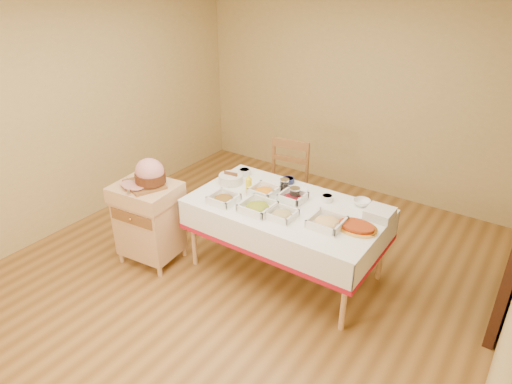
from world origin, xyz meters
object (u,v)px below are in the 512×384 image
plate_stack (380,213)px  preserve_jar_right (295,195)px  dining_table (286,220)px  brass_platter (357,227)px  mustard_bottle (249,185)px  preserve_jar_left (284,185)px  butcher_cart (149,218)px  dining_chair (284,187)px  bread_basket (231,179)px  ham_on_board (149,174)px

plate_stack → preserve_jar_right: bearing=-169.9°
plate_stack → dining_table: bearing=-161.7°
brass_platter → mustard_bottle: bearing=178.0°
preserve_jar_left → plate_stack: (0.98, 0.01, -0.01)m
butcher_cart → dining_chair: (0.81, 1.29, 0.05)m
plate_stack → preserve_jar_left: bearing=-179.2°
preserve_jar_left → preserve_jar_right: size_ratio=0.92×
mustard_bottle → plate_stack: (1.24, 0.26, -0.04)m
dining_chair → preserve_jar_left: (0.26, -0.44, 0.28)m
mustard_bottle → bread_basket: 0.28m
dining_table → preserve_jar_left: (-0.18, 0.25, 0.21)m
butcher_cart → ham_on_board: bearing=38.1°
dining_chair → preserve_jar_left: 0.58m
butcher_cart → plate_stack: bearing=22.9°
dining_chair → mustard_bottle: bearing=-90.3°
brass_platter → dining_chair: bearing=147.9°
brass_platter → bread_basket: bearing=175.6°
ham_on_board → preserve_jar_left: bearing=38.5°
dining_chair → mustard_bottle: size_ratio=5.56×
bread_basket → brass_platter: size_ratio=0.68×
ham_on_board → preserve_jar_left: 1.32m
dining_table → dining_chair: 0.82m
mustard_bottle → brass_platter: bearing=-2.0°
dining_table → preserve_jar_right: size_ratio=14.30×
dining_chair → plate_stack: 1.34m
dining_table → ham_on_board: 1.38m
preserve_jar_left → bread_basket: (-0.53, -0.17, -0.01)m
butcher_cart → dining_chair: bearing=57.8°
dining_chair → preserve_jar_left: bearing=-59.5°
preserve_jar_left → bread_basket: preserve_jar_left is taller
dining_chair → plate_stack: bearing=-18.9°
bread_basket → ham_on_board: bearing=-127.4°
dining_table → ham_on_board: ham_on_board is taller
dining_table → preserve_jar_right: (0.01, 0.12, 0.22)m
preserve_jar_right → mustard_bottle: size_ratio=0.68×
ham_on_board → brass_platter: (1.92, 0.53, -0.19)m
ham_on_board → preserve_jar_left: ham_on_board is taller
dining_chair → ham_on_board: ham_on_board is taller
preserve_jar_left → bread_basket: size_ratio=0.48×
dining_chair → brass_platter: (1.15, -0.72, 0.25)m
ham_on_board → bread_basket: ham_on_board is taller
butcher_cart → ham_on_board: (0.04, 0.03, 0.49)m
preserve_jar_left → plate_stack: bearing=0.8°
mustard_bottle → dining_chair: bearing=89.7°
butcher_cart → preserve_jar_right: bearing=29.9°
butcher_cart → mustard_bottle: size_ratio=4.56×
plate_stack → brass_platter: plate_stack is taller
mustard_bottle → preserve_jar_right: bearing=14.5°
mustard_bottle → bread_basket: (-0.27, 0.07, -0.04)m
dining_chair → preserve_jar_right: bearing=-51.4°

